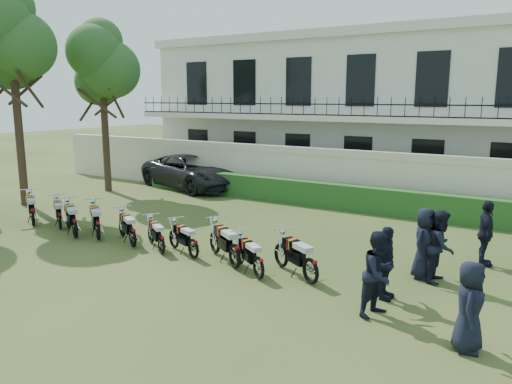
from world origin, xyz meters
TOP-DOWN VIEW (x-y plane):
  - ground at (0.00, 0.00)m, footprint 100.00×100.00m
  - perimeter_wall at (0.00, 8.00)m, footprint 30.00×0.35m
  - hedge at (1.00, 7.20)m, footprint 18.00×0.60m
  - building at (0.00, 13.96)m, footprint 20.40×9.60m
  - tree_west_mid at (-9.46, 1.00)m, footprint 3.40×3.20m
  - tree_west_near at (-8.96, 5.00)m, footprint 3.40×3.20m
  - motorcycle_0 at (-6.01, -1.00)m, footprint 1.78×1.12m
  - motorcycle_1 at (-4.86, -0.78)m, footprint 1.58×1.08m
  - motorcycle_2 at (-3.52, -1.24)m, footprint 1.82×1.09m
  - motorcycle_3 at (-2.72, -1.01)m, footprint 1.70×1.24m
  - motorcycle_4 at (-1.29, -0.95)m, footprint 1.67×1.01m
  - motorcycle_5 at (-0.12, -0.99)m, footprint 1.51×0.99m
  - motorcycle_6 at (0.92, -0.84)m, footprint 1.65×0.82m
  - motorcycle_7 at (2.34, -0.90)m, footprint 1.79×1.17m
  - motorcycle_8 at (3.27, -1.23)m, footprint 1.54×1.06m
  - motorcycle_9 at (4.49, -0.86)m, footprint 1.78×1.10m
  - suv at (-6.06, 7.73)m, footprint 6.38×4.19m
  - officer_0 at (8.19, -2.22)m, footprint 0.61×0.85m
  - officer_1 at (6.38, -1.63)m, footprint 0.90×1.02m
  - officer_2 at (6.23, -0.74)m, footprint 0.42×0.97m
  - officer_3 at (6.63, 1.06)m, footprint 0.72×0.96m
  - officer_4 at (7.02, 1.01)m, footprint 0.68×0.86m
  - officer_5 at (7.76, 2.86)m, footprint 0.66×1.10m

SIDE VIEW (x-z plane):
  - ground at x=0.00m, z-range 0.00..0.00m
  - motorcycle_5 at x=-0.12m, z-range -0.04..0.91m
  - motorcycle_6 at x=0.92m, z-range -0.04..0.92m
  - motorcycle_8 at x=3.27m, z-range -0.04..0.94m
  - motorcycle_1 at x=-4.86m, z-range -0.04..0.96m
  - motorcycle_4 at x=-1.29m, z-range -0.04..0.98m
  - hedge at x=1.00m, z-range 0.00..1.00m
  - motorcycle_9 at x=4.49m, z-range -0.04..1.05m
  - motorcycle_3 at x=-2.72m, z-range -0.04..1.06m
  - motorcycle_0 at x=-6.01m, z-range -0.04..1.06m
  - motorcycle_2 at x=-3.52m, z-range -0.04..1.06m
  - motorcycle_7 at x=2.34m, z-range -0.04..1.07m
  - suv at x=-6.06m, z-range 0.00..1.63m
  - officer_0 at x=8.19m, z-range 0.00..1.63m
  - officer_2 at x=6.23m, z-range 0.00..1.64m
  - officer_5 at x=7.76m, z-range 0.00..1.75m
  - officer_4 at x=7.02m, z-range 0.00..1.76m
  - officer_3 at x=6.63m, z-range 0.00..1.76m
  - officer_1 at x=6.38m, z-range 0.00..1.77m
  - perimeter_wall at x=0.00m, z-range 0.02..2.32m
  - building at x=0.00m, z-range 0.01..7.41m
  - tree_west_near at x=-8.96m, z-range 1.94..9.84m
  - tree_west_mid at x=-9.46m, z-range 2.26..11.08m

